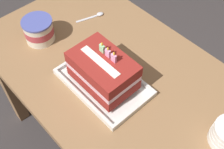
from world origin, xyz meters
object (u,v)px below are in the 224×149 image
object	(u,v)px
ice_cream_tub	(39,30)
serving_spoon_near_tray	(97,15)
foil_tray	(104,83)
birthday_cake	(103,70)

from	to	relation	value
ice_cream_tub	serving_spoon_near_tray	distance (m)	0.28
foil_tray	birthday_cake	world-z (taller)	birthday_cake
serving_spoon_near_tray	birthday_cake	bearing A→B (deg)	-36.74
foil_tray	serving_spoon_near_tray	world-z (taller)	foil_tray
serving_spoon_near_tray	foil_tray	bearing A→B (deg)	-36.75
birthday_cake	serving_spoon_near_tray	bearing A→B (deg)	143.26
birthday_cake	ice_cream_tub	bearing A→B (deg)	-173.87
ice_cream_tub	serving_spoon_near_tray	bearing A→B (deg)	79.87
foil_tray	ice_cream_tub	size ratio (longest dim) A/B	2.69
birthday_cake	ice_cream_tub	distance (m)	0.37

